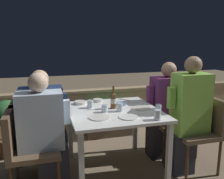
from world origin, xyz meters
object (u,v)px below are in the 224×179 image
(person_blue_shirt, at_px, (45,134))
(person_purple_stripe, at_px, (165,110))
(beer_bottle, at_px, (113,100))
(chair_right_far, at_px, (178,115))
(chair_left_far, at_px, (27,131))
(person_green_blouse, at_px, (187,115))
(person_navy_jumper, at_px, (46,123))
(potted_plant, at_px, (8,122))
(chair_left_near, at_px, (24,144))
(chair_right_near, at_px, (202,126))

(person_blue_shirt, distance_m, person_purple_stripe, 1.55)
(person_purple_stripe, height_order, beer_bottle, person_purple_stripe)
(chair_right_far, height_order, beer_bottle, beer_bottle)
(chair_left_far, height_order, beer_bottle, beer_bottle)
(beer_bottle, bearing_deg, person_green_blouse, -19.26)
(person_navy_jumper, distance_m, person_green_blouse, 1.61)
(chair_right_far, distance_m, potted_plant, 2.25)
(chair_left_near, xyz_separation_m, person_purple_stripe, (1.71, 0.36, 0.09))
(chair_left_near, distance_m, person_blue_shirt, 0.22)
(person_navy_jumper, xyz_separation_m, chair_right_far, (1.70, 0.02, -0.06))
(chair_left_far, height_order, person_navy_jumper, person_navy_jumper)
(person_blue_shirt, distance_m, chair_left_far, 0.40)
(person_purple_stripe, relative_size, beer_bottle, 4.81)
(chair_left_far, bearing_deg, chair_left_near, -91.62)
(person_navy_jumper, relative_size, chair_right_near, 1.39)
(chair_left_near, bearing_deg, person_blue_shirt, 0.00)
(chair_right_far, relative_size, potted_plant, 1.15)
(person_green_blouse, bearing_deg, person_blue_shirt, 178.05)
(person_purple_stripe, bearing_deg, potted_plant, 164.00)
(person_blue_shirt, relative_size, chair_right_near, 1.41)
(person_navy_jumper, bearing_deg, chair_right_far, 0.59)
(person_blue_shirt, height_order, chair_left_far, person_blue_shirt)
(beer_bottle, distance_m, potted_plant, 1.47)
(chair_left_near, bearing_deg, person_purple_stripe, 12.01)
(potted_plant, bearing_deg, chair_left_far, -64.69)
(person_blue_shirt, xyz_separation_m, person_navy_jumper, (0.01, 0.35, -0.01))
(person_navy_jumper, distance_m, person_purple_stripe, 1.49)
(person_blue_shirt, distance_m, person_navy_jumper, 0.35)
(person_purple_stripe, xyz_separation_m, potted_plant, (-1.97, 0.57, -0.16))
(chair_left_near, relative_size, beer_bottle, 3.35)
(chair_right_near, bearing_deg, person_green_blouse, 180.00)
(person_navy_jumper, distance_m, chair_right_far, 1.70)
(person_blue_shirt, distance_m, potted_plant, 1.05)
(chair_left_far, bearing_deg, beer_bottle, -7.13)
(person_navy_jumper, bearing_deg, chair_left_far, 180.00)
(chair_left_near, height_order, chair_right_far, same)
(person_blue_shirt, height_order, chair_right_far, person_blue_shirt)
(person_navy_jumper, height_order, beer_bottle, person_navy_jumper)
(chair_left_far, distance_m, beer_bottle, 1.02)
(chair_left_near, relative_size, person_purple_stripe, 0.70)
(beer_bottle, bearing_deg, person_purple_stripe, 10.59)
(person_purple_stripe, bearing_deg, person_blue_shirt, -166.42)
(chair_right_far, relative_size, person_purple_stripe, 0.70)
(chair_right_near, xyz_separation_m, chair_right_far, (-0.06, 0.42, 0.00))
(person_green_blouse, relative_size, person_purple_stripe, 1.08)
(person_blue_shirt, relative_size, chair_left_far, 1.41)
(chair_right_near, bearing_deg, chair_left_far, 168.48)
(person_blue_shirt, xyz_separation_m, chair_right_far, (1.71, 0.36, -0.08))
(chair_right_far, xyz_separation_m, beer_bottle, (-0.94, -0.14, 0.31))
(chair_right_near, relative_size, person_purple_stripe, 0.70)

